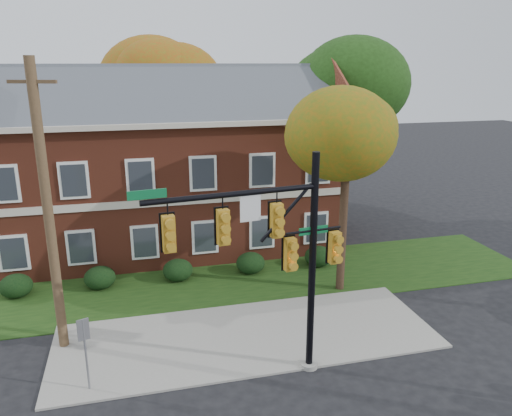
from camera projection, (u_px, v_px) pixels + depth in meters
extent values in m
plane|color=black|center=(254.00, 352.00, 17.69)|extent=(120.00, 120.00, 0.00)
cube|color=gray|center=(247.00, 336.00, 18.61)|extent=(14.00, 5.00, 0.08)
cube|color=#193811|center=(223.00, 282.00, 23.26)|extent=(30.00, 6.00, 0.04)
cube|color=brown|center=(166.00, 183.00, 27.39)|extent=(18.00, 8.00, 7.00)
cube|color=beige|center=(162.00, 116.00, 26.37)|extent=(18.80, 8.80, 0.24)
cube|color=beige|center=(172.00, 202.00, 23.64)|extent=(18.00, 0.12, 0.35)
ellipsoid|color=black|center=(16.00, 286.00, 21.66)|extent=(1.40, 1.26, 1.05)
ellipsoid|color=black|center=(100.00, 278.00, 22.48)|extent=(1.40, 1.26, 1.05)
ellipsoid|color=black|center=(178.00, 270.00, 23.30)|extent=(1.40, 1.26, 1.05)
ellipsoid|color=black|center=(251.00, 263.00, 24.12)|extent=(1.40, 1.26, 1.05)
ellipsoid|color=black|center=(318.00, 256.00, 24.94)|extent=(1.40, 1.26, 1.05)
cylinder|color=black|center=(343.00, 229.00, 21.77)|extent=(0.36, 0.36, 5.76)
ellipsoid|color=#9C550D|center=(347.00, 147.00, 20.75)|extent=(4.25, 4.25, 3.60)
ellipsoid|color=#9C550D|center=(366.00, 133.00, 20.38)|extent=(3.50, 3.50, 3.00)
cylinder|color=black|center=(344.00, 168.00, 30.89)|extent=(0.36, 0.36, 7.04)
ellipsoid|color=black|center=(348.00, 96.00, 29.65)|extent=(5.95, 5.95, 5.04)
ellipsoid|color=black|center=(366.00, 86.00, 29.20)|extent=(4.90, 4.90, 4.20)
cylinder|color=black|center=(171.00, 151.00, 34.97)|extent=(0.36, 0.36, 7.68)
ellipsoid|color=#AD3A0E|center=(168.00, 81.00, 33.61)|extent=(6.46, 6.46, 5.47)
ellipsoid|color=#AD3A0E|center=(183.00, 72.00, 33.13)|extent=(5.32, 5.32, 4.56)
cylinder|color=gray|center=(309.00, 365.00, 16.79)|extent=(0.59, 0.59, 0.17)
cylinder|color=black|center=(312.00, 266.00, 15.78)|extent=(0.26, 0.26, 7.33)
cylinder|color=black|center=(233.00, 194.00, 14.11)|extent=(5.21, 0.85, 0.17)
cylinder|color=black|center=(313.00, 230.00, 15.44)|extent=(1.88, 0.33, 0.08)
cube|color=#B27E1C|center=(169.00, 234.00, 13.71)|extent=(0.50, 0.37, 1.21)
cube|color=#B27E1C|center=(223.00, 227.00, 14.27)|extent=(0.50, 0.37, 1.21)
cube|color=#B27E1C|center=(277.00, 220.00, 14.86)|extent=(0.50, 0.37, 1.21)
cube|color=silver|center=(250.00, 208.00, 14.43)|extent=(0.63, 0.12, 0.79)
cube|color=#0C5E30|center=(147.00, 194.00, 13.20)|extent=(1.04, 0.18, 0.25)
cube|color=#B27E1C|center=(290.00, 254.00, 15.36)|extent=(0.50, 0.37, 1.21)
cube|color=#B27E1C|center=(335.00, 248.00, 15.91)|extent=(0.50, 0.37, 1.21)
cube|color=#0C5E30|center=(313.00, 230.00, 15.44)|extent=(0.99, 0.17, 0.24)
cylinder|color=#503C25|center=(48.00, 213.00, 16.58)|extent=(0.42, 0.42, 10.08)
cube|color=#503C25|center=(32.00, 82.00, 15.38)|extent=(1.53, 0.60, 0.11)
cylinder|color=slate|center=(86.00, 356.00, 15.26)|extent=(0.09, 0.09, 2.48)
cube|color=slate|center=(83.00, 330.00, 15.00)|extent=(0.35, 0.17, 0.70)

